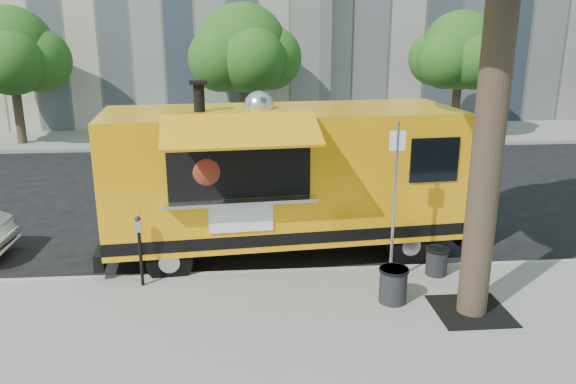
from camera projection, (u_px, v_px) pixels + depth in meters
name	position (u px, v px, depth m)	size (l,w,h in m)	color
ground	(298.00, 258.00, 11.83)	(120.00, 120.00, 0.00)	black
sidewalk	(327.00, 364.00, 7.99)	(60.00, 6.00, 0.15)	gray
curb	(303.00, 273.00, 10.92)	(60.00, 0.14, 0.16)	#999993
far_sidewalk	(268.00, 135.00, 24.71)	(60.00, 5.00, 0.15)	gray
tree_well	(471.00, 311.00, 9.32)	(1.20, 1.20, 0.02)	black
far_tree_a	(10.00, 51.00, 21.72)	(3.42, 3.42, 5.36)	#33261C
far_tree_b	(243.00, 48.00, 22.80)	(3.60, 3.60, 5.50)	#33261C
far_tree_c	(460.00, 51.00, 23.26)	(3.24, 3.24, 5.21)	#33261C
sign_post	(395.00, 193.00, 9.95)	(0.28, 0.06, 3.00)	silver
parking_meter	(140.00, 243.00, 10.02)	(0.11, 0.11, 1.33)	black
food_truck	(281.00, 176.00, 11.57)	(7.58, 3.93, 3.67)	#FFA60D
trash_bin_left	(437.00, 260.00, 10.64)	(0.44, 0.44, 0.53)	black
trash_bin_right	(393.00, 284.00, 9.56)	(0.51, 0.51, 0.62)	black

